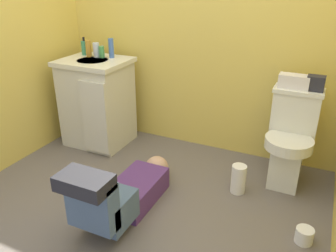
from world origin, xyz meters
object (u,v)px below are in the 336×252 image
bottle_amber (88,48)px  bottle_blue (111,48)px  faucet (102,51)px  toilet (290,139)px  toiletry_bag (316,83)px  bottle_clear (96,50)px  person_plumber (122,193)px  paper_towel_roll (238,179)px  vanity_cabinet (97,102)px  tissue_box (294,81)px  toilet_paper_roll (304,236)px  soap_dispenser (84,48)px  bottle_green (102,52)px

bottle_amber → bottle_blue: (0.21, 0.06, 0.01)m
faucet → bottle_amber: (-0.11, -0.07, 0.03)m
toilet → toiletry_bag: bearing=40.8°
bottle_clear → bottle_blue: (0.14, 0.04, 0.02)m
bottle_clear → faucet: bearing=61.5°
person_plumber → paper_towel_roll: bearing=42.7°
vanity_cabinet → faucet: 0.47m
faucet → toiletry_bag: 1.86m
faucet → toiletry_bag: faucet is taller
paper_towel_roll → bottle_blue: bearing=163.5°
faucet → toiletry_bag: size_ratio=0.81×
person_plumber → toiletry_bag: 1.59m
bottle_blue → tissue_box: bearing=0.3°
bottle_clear → toiletry_bag: bearing=1.5°
vanity_cabinet → person_plumber: size_ratio=0.77×
toilet → toilet_paper_roll: bearing=-72.3°
bottle_blue → bottle_clear: bearing=-163.2°
soap_dispenser → bottle_clear: 0.16m
person_plumber → bottle_amber: bearing=133.9°
bottle_green → paper_towel_roll: bottle_green is taller
bottle_amber → bottle_blue: bearing=14.7°
tissue_box → vanity_cabinet: bearing=-175.2°
soap_dispenser → bottle_green: 0.22m
toiletry_bag → bottle_blue: (-1.76, -0.01, 0.10)m
person_plumber → soap_dispenser: bearing=135.1°
toiletry_bag → paper_towel_roll: bearing=-134.6°
bottle_blue → vanity_cabinet: bearing=-128.1°
soap_dispenser → toilet_paper_roll: size_ratio=1.51×
vanity_cabinet → bottle_amber: bottle_amber is taller
person_plumber → bottle_blue: size_ratio=6.08×
person_plumber → tissue_box: size_ratio=4.84×
toilet → toiletry_bag: size_ratio=6.05×
toiletry_bag → bottle_amber: 1.97m
toilet_paper_roll → bottle_blue: bearing=157.9°
person_plumber → bottle_blue: 1.42m
toiletry_bag → paper_towel_roll: size_ratio=0.55×
toilet → toilet_paper_roll: toilet is taller
tissue_box → paper_towel_roll: size_ratio=0.97×
bottle_green → bottle_blue: size_ratio=0.59×
faucet → soap_dispenser: size_ratio=0.60×
toilet → soap_dispenser: soap_dispenser is taller
toilet_paper_roll → toiletry_bag: bearing=98.2°
toilet → bottle_blue: bottle_blue is taller
faucet → person_plumber: 1.47m
person_plumber → tissue_box: bearing=48.1°
faucet → bottle_green: bearing=-61.2°
toilet → tissue_box: tissue_box is taller
soap_dispenser → bottle_clear: soap_dispenser is taller
bottle_clear → bottle_green: (0.06, 0.01, -0.01)m
toilet → bottle_green: bottle_green is taller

